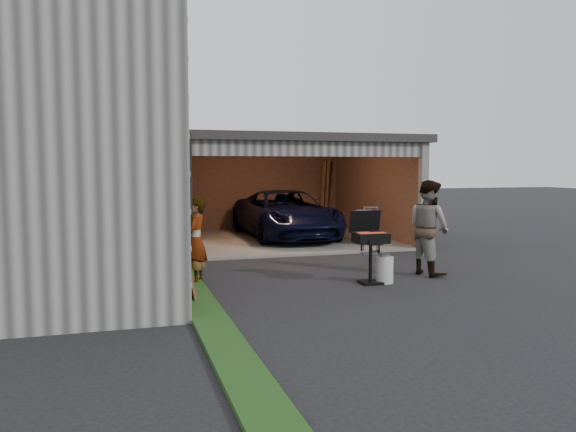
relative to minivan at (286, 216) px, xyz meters
name	(u,v)px	position (x,y,z in m)	size (l,w,h in m)	color
ground	(327,289)	(-1.21, -6.60, -0.68)	(80.00, 80.00, 0.00)	black
groundcover_strip	(205,311)	(-3.46, -7.60, -0.65)	(0.50, 8.00, 0.06)	#193814
garage	(269,175)	(-0.45, 0.19, 1.19)	(6.80, 6.30, 2.90)	#605E59
minivan	(286,216)	(0.00, 0.00, 0.00)	(2.26, 4.89, 1.36)	black
woman	(196,241)	(-3.31, -5.51, 0.10)	(0.57, 0.37, 1.55)	silver
man	(429,228)	(1.14, -5.92, 0.24)	(0.90, 0.70, 1.84)	#4B2E1D
bbq_grill	(370,241)	(-0.31, -6.37, 0.10)	(0.59, 0.52, 1.31)	black
propane_tank	(385,270)	(-0.04, -6.41, -0.44)	(0.32, 0.32, 0.48)	silver
plywood_panel	(186,265)	(-3.61, -6.55, -0.15)	(0.05, 0.96, 1.08)	brown
hand_truck	(370,244)	(1.22, -3.13, -0.46)	(0.52, 0.49, 1.14)	gray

